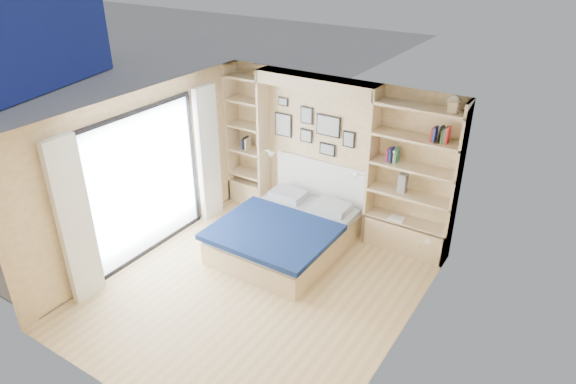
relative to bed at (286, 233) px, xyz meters
The scene contains 8 objects.
ground 1.16m from the bed, 78.18° to the right, with size 4.50×4.50×0.00m, color tan.
room_shell 0.92m from the bed, 110.35° to the left, with size 4.50×4.50×4.50m.
bed is the anchor object (origin of this frame).
photo_gallery 1.75m from the bed, 101.16° to the left, with size 1.48×0.02×0.82m.
reading_lamps 1.22m from the bed, 94.40° to the left, with size 1.92×0.12×0.15m.
shelf_decor 2.16m from the bed, 36.09° to the left, with size 3.60×0.23×2.03m.
deck 3.56m from the bed, 161.86° to the right, with size 3.20×4.00×0.05m, color #695A4D.
deck_chair 3.11m from the bed, 152.84° to the right, with size 0.48×0.73×0.70m.
Camera 1 is at (3.44, -4.57, 4.49)m, focal length 32.00 mm.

